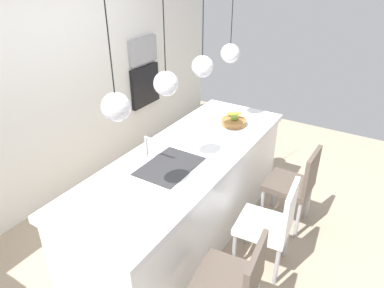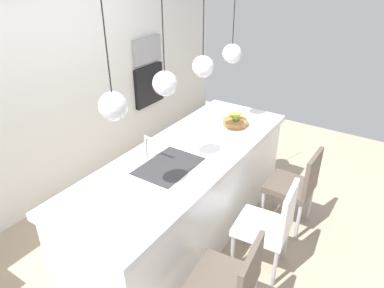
# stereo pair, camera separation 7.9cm
# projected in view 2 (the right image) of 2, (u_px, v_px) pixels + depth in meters

# --- Properties ---
(floor) EXTENTS (6.60, 6.60, 0.00)m
(floor) POSITION_uv_depth(u_px,v_px,m) (187.00, 232.00, 3.62)
(floor) COLOR tan
(floor) RESTS_ON ground
(back_wall) EXTENTS (6.00, 0.10, 2.60)m
(back_wall) POSITION_uv_depth(u_px,v_px,m) (60.00, 83.00, 3.80)
(back_wall) COLOR silver
(back_wall) RESTS_ON ground
(kitchen_island) EXTENTS (2.62, 0.91, 0.94)m
(kitchen_island) POSITION_uv_depth(u_px,v_px,m) (186.00, 195.00, 3.39)
(kitchen_island) COLOR white
(kitchen_island) RESTS_ON ground
(sink_basin) EXTENTS (0.56, 0.40, 0.02)m
(sink_basin) POSITION_uv_depth(u_px,v_px,m) (169.00, 166.00, 2.98)
(sink_basin) COLOR #2D2D30
(sink_basin) RESTS_ON kitchen_island
(faucet) EXTENTS (0.02, 0.17, 0.22)m
(faucet) POSITION_uv_depth(u_px,v_px,m) (148.00, 145.00, 3.01)
(faucet) COLOR silver
(faucet) RESTS_ON kitchen_island
(fruit_bowl) EXTENTS (0.26, 0.26, 0.15)m
(fruit_bowl) POSITION_uv_depth(u_px,v_px,m) (235.00, 122.00, 3.68)
(fruit_bowl) COLOR #9E6B38
(fruit_bowl) RESTS_ON kitchen_island
(microwave) EXTENTS (0.54, 0.08, 0.34)m
(microwave) POSITION_uv_depth(u_px,v_px,m) (146.00, 50.00, 4.74)
(microwave) COLOR #9E9EA3
(microwave) RESTS_ON back_wall
(oven) EXTENTS (0.56, 0.08, 0.56)m
(oven) POSITION_uv_depth(u_px,v_px,m) (149.00, 85.00, 4.98)
(oven) COLOR black
(oven) RESTS_ON back_wall
(chair_near) EXTENTS (0.51, 0.49, 0.85)m
(chair_near) POSITION_uv_depth(u_px,v_px,m) (230.00, 282.00, 2.46)
(chair_near) COLOR brown
(chair_near) RESTS_ON ground
(chair_middle) EXTENTS (0.45, 0.48, 0.89)m
(chair_middle) POSITION_uv_depth(u_px,v_px,m) (270.00, 224.00, 2.99)
(chair_middle) COLOR white
(chair_middle) RESTS_ON ground
(chair_far) EXTENTS (0.43, 0.45, 0.89)m
(chair_far) POSITION_uv_depth(u_px,v_px,m) (296.00, 184.00, 3.49)
(chair_far) COLOR brown
(chair_far) RESTS_ON ground
(pendant_light_left) EXTENTS (0.19, 0.19, 0.79)m
(pendant_light_left) POSITION_uv_depth(u_px,v_px,m) (113.00, 106.00, 2.22)
(pendant_light_left) COLOR silver
(pendant_light_center_left) EXTENTS (0.19, 0.19, 0.79)m
(pendant_light_center_left) POSITION_uv_depth(u_px,v_px,m) (165.00, 83.00, 2.62)
(pendant_light_center_left) COLOR silver
(pendant_light_center_right) EXTENTS (0.19, 0.19, 0.79)m
(pendant_light_center_right) POSITION_uv_depth(u_px,v_px,m) (203.00, 66.00, 3.03)
(pendant_light_center_right) COLOR silver
(pendant_light_right) EXTENTS (0.19, 0.19, 0.79)m
(pendant_light_right) POSITION_uv_depth(u_px,v_px,m) (232.00, 53.00, 3.43)
(pendant_light_right) COLOR silver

